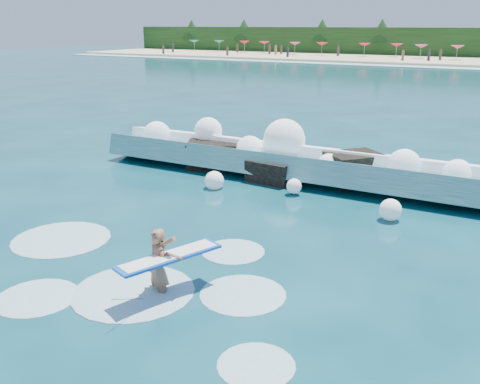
% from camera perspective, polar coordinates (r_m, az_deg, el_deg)
% --- Properties ---
extents(ground, '(200.00, 200.00, 0.00)m').
position_cam_1_polar(ground, '(14.34, -9.22, -5.80)').
color(ground, '#083440').
rests_on(ground, ground).
extents(wet_band, '(140.00, 5.00, 0.08)m').
position_cam_1_polar(wet_band, '(77.86, 23.62, 11.99)').
color(wet_band, silver).
rests_on(wet_band, ground).
extents(breaking_wave, '(17.39, 2.74, 1.50)m').
position_cam_1_polar(breaking_wave, '(20.20, 7.69, 2.74)').
color(breaking_wave, teal).
rests_on(breaking_wave, ground).
extents(rock_cluster, '(8.28, 3.14, 1.32)m').
position_cam_1_polar(rock_cluster, '(20.75, 3.57, 2.96)').
color(rock_cluster, black).
rests_on(rock_cluster, ground).
extents(surfer_with_board, '(1.36, 2.93, 1.76)m').
position_cam_1_polar(surfer_with_board, '(11.74, -8.47, -7.75)').
color(surfer_with_board, '#915E44').
rests_on(surfer_with_board, ground).
extents(wave_spray, '(15.27, 4.34, 2.23)m').
position_cam_1_polar(wave_spray, '(20.13, 7.00, 4.31)').
color(wave_spray, white).
rests_on(wave_spray, ground).
extents(surf_foam, '(9.31, 5.91, 0.14)m').
position_cam_1_polar(surf_foam, '(13.11, -12.43, -8.32)').
color(surf_foam, silver).
rests_on(surf_foam, ground).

